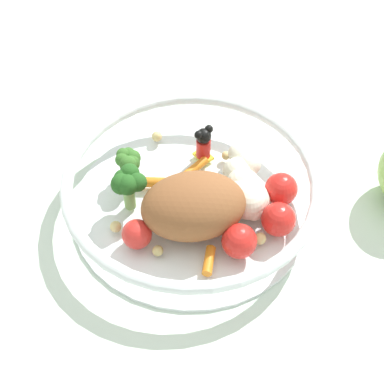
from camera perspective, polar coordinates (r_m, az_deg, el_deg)
name	(u,v)px	position (r m, az deg, el deg)	size (l,w,h in m)	color
ground_plane	(181,212)	(0.58, -1.14, -2.01)	(2.40, 2.40, 0.00)	silver
food_container	(200,194)	(0.55, 0.84, -0.20)	(0.25, 0.25, 0.07)	white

